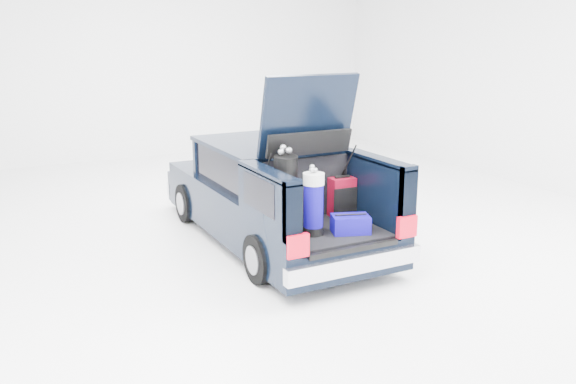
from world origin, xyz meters
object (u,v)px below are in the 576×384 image
car (269,194)px  blue_duffel (350,224)px  red_suitcase (342,197)px  black_golf_bag (285,193)px  blue_golf_bag (313,203)px

car → blue_duffel: 1.85m
blue_duffel → red_suitcase: bearing=85.6°
blue_duffel → black_golf_bag: bearing=164.8°
car → blue_golf_bag: size_ratio=5.43×
car → black_golf_bag: car is taller
red_suitcase → blue_golf_bag: (-0.72, -0.49, 0.13)m
red_suitcase → blue_golf_bag: bearing=-142.8°
black_golf_bag → blue_golf_bag: black_golf_bag is taller
blue_golf_bag → blue_duffel: (0.44, -0.15, -0.28)m
red_suitcase → blue_duffel: size_ratio=1.05×
black_golf_bag → blue_duffel: 0.88m
car → black_golf_bag: size_ratio=4.43×
car → red_suitcase: car is taller
car → blue_duffel: car is taller
black_golf_bag → blue_duffel: bearing=-24.8°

